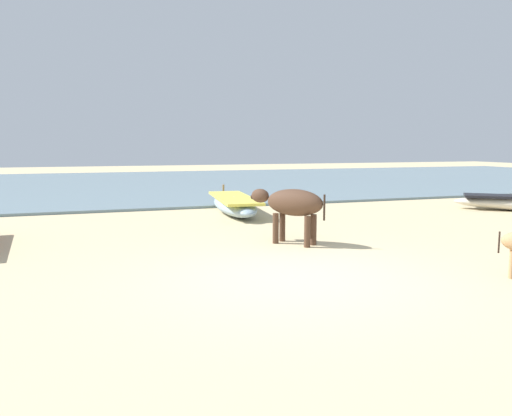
# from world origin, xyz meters

# --- Properties ---
(ground) EXTENTS (80.00, 80.00, 0.00)m
(ground) POSITION_xyz_m (0.00, 0.00, 0.00)
(ground) COLOR #CCB789
(sea_water) EXTENTS (60.00, 20.00, 0.08)m
(sea_water) POSITION_xyz_m (0.00, 18.10, 0.04)
(sea_water) COLOR slate
(sea_water) RESTS_ON ground
(fishing_boat_2) EXTENTS (1.33, 3.95, 0.67)m
(fishing_boat_2) POSITION_xyz_m (1.03, 6.77, 0.26)
(fishing_boat_2) COLOR #8CA5B7
(fishing_boat_2) RESTS_ON ground
(cow_second_adult_dark) EXTENTS (1.25, 1.45, 1.07)m
(cow_second_adult_dark) POSITION_xyz_m (0.90, 2.33, 0.77)
(cow_second_adult_dark) COLOR #4C3323
(cow_second_adult_dark) RESTS_ON ground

